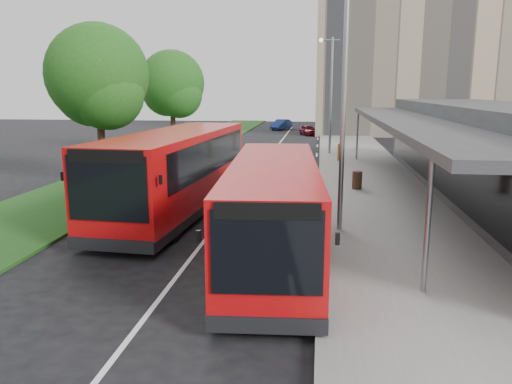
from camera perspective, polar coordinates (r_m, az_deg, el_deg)
ground at (r=15.15m, az=-6.42°, el=-6.22°), size 120.00×120.00×0.00m
pavement at (r=34.39m, az=11.44°, el=3.81°), size 5.00×80.00×0.15m
grass_verge at (r=35.87m, az=-9.80°, el=4.14°), size 5.00×80.00×0.10m
lane_centre_line at (r=29.57m, az=0.43°, el=2.65°), size 0.12×70.00×0.01m
kerb_dashes at (r=33.32m, az=6.91°, el=3.59°), size 0.12×56.00×0.01m
office_block at (r=57.14m, az=18.57°, el=15.45°), size 22.00×12.00×18.00m
station_building at (r=23.34m, az=25.71°, el=4.13°), size 7.70×26.00×4.00m
tree_mid at (r=25.33m, az=-17.59°, el=11.91°), size 4.80×4.80×7.71m
tree_far at (r=36.59m, az=-9.59°, el=11.71°), size 4.60×4.60×7.38m
lamp_post_near at (r=16.01m, az=9.74°, el=11.80°), size 1.44×0.28×8.00m
lamp_post_far at (r=36.00m, az=8.47°, el=11.67°), size 1.44×0.28×8.00m
bus_main at (r=13.66m, az=2.02°, el=-2.07°), size 3.08×9.73×2.71m
bus_second at (r=18.96m, az=-9.04°, el=2.26°), size 3.47×11.05×3.09m
litter_bin at (r=23.29m, az=11.48°, el=1.34°), size 0.56×0.56×0.81m
bollard at (r=32.29m, az=9.46°, el=4.49°), size 0.22×0.22×1.08m
car_near at (r=51.94m, az=5.99°, el=7.06°), size 2.15×3.35×1.06m
car_far at (r=58.86m, az=2.93°, el=7.71°), size 2.48×3.86×1.20m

